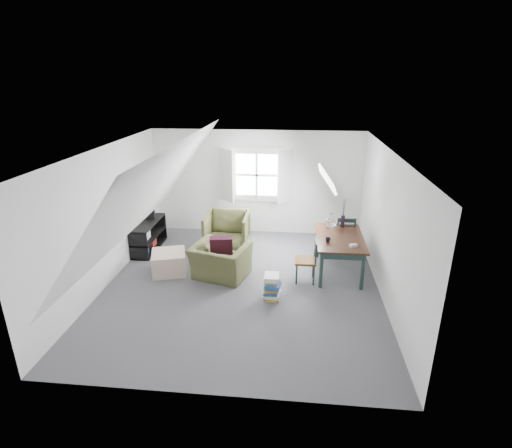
# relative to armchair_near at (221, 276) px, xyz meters

# --- Properties ---
(floor) EXTENTS (5.50, 5.50, 0.00)m
(floor) POSITION_rel_armchair_near_xyz_m (0.46, -0.29, 0.00)
(floor) COLOR #504F54
(floor) RESTS_ON ground
(ceiling) EXTENTS (5.50, 5.50, 0.00)m
(ceiling) POSITION_rel_armchair_near_xyz_m (0.46, -0.29, 2.50)
(ceiling) COLOR white
(ceiling) RESTS_ON wall_back
(wall_back) EXTENTS (5.00, 0.00, 5.00)m
(wall_back) POSITION_rel_armchair_near_xyz_m (0.46, 2.46, 1.25)
(wall_back) COLOR white
(wall_back) RESTS_ON ground
(wall_front) EXTENTS (5.00, 0.00, 5.00)m
(wall_front) POSITION_rel_armchair_near_xyz_m (0.46, -3.04, 1.25)
(wall_front) COLOR white
(wall_front) RESTS_ON ground
(wall_left) EXTENTS (0.00, 5.50, 5.50)m
(wall_left) POSITION_rel_armchair_near_xyz_m (-2.04, -0.29, 1.25)
(wall_left) COLOR white
(wall_left) RESTS_ON ground
(wall_right) EXTENTS (0.00, 5.50, 5.50)m
(wall_right) POSITION_rel_armchair_near_xyz_m (2.96, -0.29, 1.25)
(wall_right) COLOR white
(wall_right) RESTS_ON ground
(slope_left) EXTENTS (3.19, 5.50, 4.48)m
(slope_left) POSITION_rel_armchair_near_xyz_m (-1.09, -0.29, 1.78)
(slope_left) COLOR white
(slope_left) RESTS_ON wall_left
(slope_right) EXTENTS (3.19, 5.50, 4.48)m
(slope_right) POSITION_rel_armchair_near_xyz_m (2.01, -0.29, 1.78)
(slope_right) COLOR white
(slope_right) RESTS_ON wall_right
(dormer_window) EXTENTS (1.71, 0.35, 1.30)m
(dormer_window) POSITION_rel_armchair_near_xyz_m (0.46, 2.38, 1.45)
(dormer_window) COLOR white
(dormer_window) RESTS_ON wall_back
(skylight) EXTENTS (0.35, 0.75, 0.47)m
(skylight) POSITION_rel_armchair_near_xyz_m (2.01, 1.01, 1.75)
(skylight) COLOR white
(skylight) RESTS_ON slope_right
(armchair_near) EXTENTS (1.22, 1.13, 0.66)m
(armchair_near) POSITION_rel_armchair_near_xyz_m (0.00, 0.00, 0.00)
(armchair_near) COLOR #474B27
(armchair_near) RESTS_ON floor
(armchair_far) EXTENTS (0.93, 0.96, 0.87)m
(armchair_far) POSITION_rel_armchair_near_xyz_m (-0.08, 1.26, 0.00)
(armchair_far) COLOR #474B27
(armchair_far) RESTS_ON floor
(throw_pillow) EXTENTS (0.46, 0.31, 0.45)m
(throw_pillow) POSITION_rel_armchair_near_xyz_m (-0.00, 0.15, 0.58)
(throw_pillow) COLOR #360E1F
(throw_pillow) RESTS_ON armchair_near
(ottoman) EXTENTS (0.79, 0.79, 0.43)m
(ottoman) POSITION_rel_armchair_near_xyz_m (-1.05, 0.08, 0.21)
(ottoman) COLOR #C5AA95
(ottoman) RESTS_ON floor
(dining_table) EXTENTS (0.90, 1.50, 0.75)m
(dining_table) POSITION_rel_armchair_near_xyz_m (2.27, 0.44, 0.65)
(dining_table) COLOR #311B10
(dining_table) RESTS_ON floor
(demijohn) EXTENTS (0.22, 0.22, 0.31)m
(demijohn) POSITION_rel_armchair_near_xyz_m (2.12, 0.89, 0.88)
(demijohn) COLOR silver
(demijohn) RESTS_ON dining_table
(vase_twigs) EXTENTS (0.08, 0.09, 0.60)m
(vase_twigs) POSITION_rel_armchair_near_xyz_m (2.37, 0.99, 0.88)
(vase_twigs) COLOR black
(vase_twigs) RESTS_ON dining_table
(cup) EXTENTS (0.11, 0.11, 0.09)m
(cup) POSITION_rel_armchair_near_xyz_m (2.02, 0.14, 0.75)
(cup) COLOR black
(cup) RESTS_ON dining_table
(paper_box) EXTENTS (0.16, 0.13, 0.04)m
(paper_box) POSITION_rel_armchair_near_xyz_m (2.47, -0.01, 0.77)
(paper_box) COLOR white
(paper_box) RESTS_ON dining_table
(dining_chair_far) EXTENTS (0.43, 0.43, 0.91)m
(dining_chair_far) POSITION_rel_armchair_near_xyz_m (2.46, 1.21, 0.48)
(dining_chair_far) COLOR #5D3614
(dining_chair_far) RESTS_ON floor
(dining_chair_near) EXTENTS (0.39, 0.39, 0.83)m
(dining_chair_near) POSITION_rel_armchair_near_xyz_m (1.65, -0.00, 0.43)
(dining_chair_near) COLOR #5D3614
(dining_chair_near) RESTS_ON floor
(media_shelf) EXTENTS (0.42, 1.26, 0.64)m
(media_shelf) POSITION_rel_armchair_near_xyz_m (-1.84, 1.10, 0.29)
(media_shelf) COLOR black
(media_shelf) RESTS_ON floor
(electronics_box) EXTENTS (0.25, 0.30, 0.20)m
(electronics_box) POSITION_rel_armchair_near_xyz_m (-1.84, 1.39, 0.73)
(electronics_box) COLOR black
(electronics_box) RESTS_ON media_shelf
(magazine_stack) EXTENTS (0.33, 0.39, 0.44)m
(magazine_stack) POSITION_rel_armchair_near_xyz_m (1.04, -0.70, 0.22)
(magazine_stack) COLOR #B29933
(magazine_stack) RESTS_ON floor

